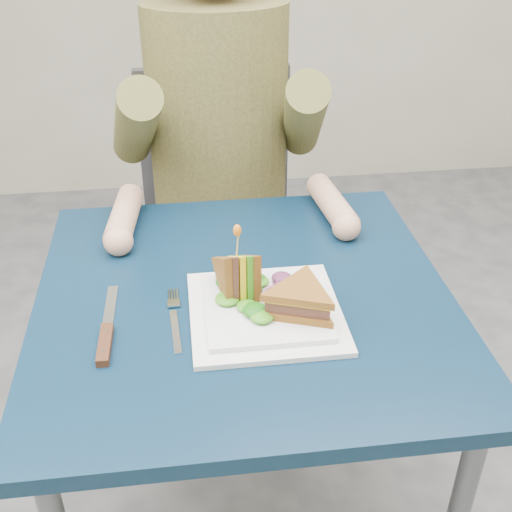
{
  "coord_description": "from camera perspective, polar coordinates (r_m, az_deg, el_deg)",
  "views": [
    {
      "loc": [
        -0.1,
        -0.95,
        1.41
      ],
      "look_at": [
        0.02,
        -0.02,
        0.82
      ],
      "focal_mm": 45.0,
      "sensor_mm": 36.0,
      "label": 1
    }
  ],
  "objects": [
    {
      "name": "knife",
      "position": [
        1.09,
        -13.19,
        -7.03
      ],
      "size": [
        0.02,
        0.22,
        0.02
      ],
      "color": "silver",
      "rests_on": "table"
    },
    {
      "name": "toothpick",
      "position": [
        1.08,
        -1.66,
        1.0
      ],
      "size": [
        0.01,
        0.01,
        0.06
      ],
      "primitive_type": "cylinder",
      "rotation": [
        0.14,
        0.07,
        0.0
      ],
      "color": "tan",
      "rests_on": "sandwich_upright"
    },
    {
      "name": "sandwich_upright",
      "position": [
        1.12,
        -1.61,
        -1.81
      ],
      "size": [
        0.09,
        0.14,
        0.14
      ],
      "color": "brown",
      "rests_on": "plate"
    },
    {
      "name": "fork",
      "position": [
        1.11,
        -7.23,
        -5.75
      ],
      "size": [
        0.02,
        0.18,
        0.01
      ],
      "color": "silver",
      "rests_on": "table"
    },
    {
      "name": "lettuce_spill",
      "position": [
        1.11,
        1.04,
        -3.67
      ],
      "size": [
        0.15,
        0.13,
        0.02
      ],
      "primitive_type": null,
      "color": "#337A14",
      "rests_on": "plate"
    },
    {
      "name": "chair",
      "position": [
        1.83,
        -3.31,
        3.72
      ],
      "size": [
        0.42,
        0.4,
        0.93
      ],
      "color": "#47474C",
      "rests_on": "ground"
    },
    {
      "name": "onion_ring",
      "position": [
        1.1,
        1.59,
        -3.57
      ],
      "size": [
        0.04,
        0.04,
        0.02
      ],
      "primitive_type": "torus",
      "rotation": [
        0.44,
        0.0,
        0.0
      ],
      "color": "#9E4C7A",
      "rests_on": "plate"
    },
    {
      "name": "plate",
      "position": [
        1.11,
        0.84,
        -4.87
      ],
      "size": [
        0.26,
        0.26,
        0.02
      ],
      "color": "white",
      "rests_on": "table"
    },
    {
      "name": "table",
      "position": [
        1.22,
        -1.02,
        -6.4
      ],
      "size": [
        0.75,
        0.75,
        0.73
      ],
      "color": "black",
      "rests_on": "ground"
    },
    {
      "name": "diner",
      "position": [
        1.58,
        -3.41,
        13.8
      ],
      "size": [
        0.54,
        0.59,
        0.74
      ],
      "color": "#4D4823",
      "rests_on": "chair"
    },
    {
      "name": "sandwich_flat",
      "position": [
        1.08,
        3.95,
        -3.89
      ],
      "size": [
        0.18,
        0.18,
        0.05
      ],
      "color": "brown",
      "rests_on": "plate"
    },
    {
      "name": "toothpick_frill",
      "position": [
        1.07,
        -1.68,
        2.29
      ],
      "size": [
        0.01,
        0.01,
        0.02
      ],
      "primitive_type": "ellipsoid",
      "color": "orange",
      "rests_on": "sandwich_upright"
    }
  ]
}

